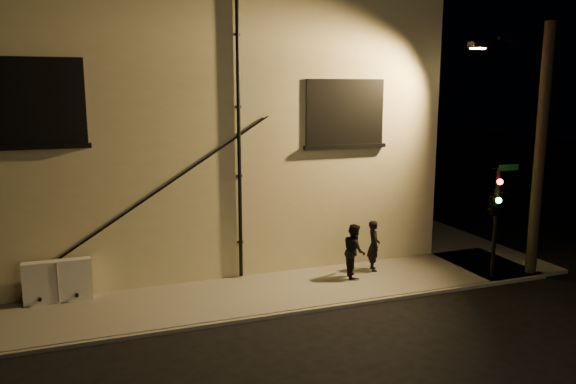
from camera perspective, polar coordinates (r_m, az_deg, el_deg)
name	(u,v)px	position (r m, az deg, el deg)	size (l,w,h in m)	color
ground	(337,308)	(15.22, 4.96, -11.61)	(90.00, 90.00, 0.00)	black
sidewalk	(314,255)	(19.45, 2.71, -6.43)	(21.00, 16.00, 0.12)	slate
building	(166,123)	(21.98, -12.29, 6.82)	(16.20, 12.23, 8.80)	beige
utility_cabinet	(58,281)	(16.25, -22.35, -8.37)	(1.72, 0.29, 1.13)	white
pedestrian_a	(374,245)	(17.69, 8.70, -5.39)	(0.58, 0.38, 1.59)	black
pedestrian_b	(354,251)	(16.98, 6.75, -5.94)	(0.80, 0.62, 1.64)	black
traffic_signal	(494,204)	(17.40, 20.18, -1.13)	(1.34, 2.01, 3.40)	black
streetlamp_pole	(537,147)	(18.30, 23.96, 4.24)	(2.04, 1.40, 7.62)	black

